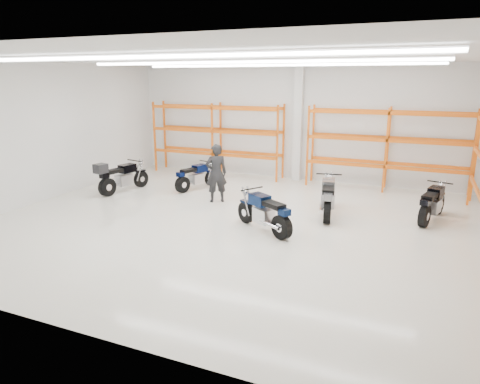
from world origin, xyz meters
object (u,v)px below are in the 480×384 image
at_px(motorcycle_back_b, 195,177).
at_px(standing_man, 216,173).
at_px(motorcycle_back_a, 120,177).
at_px(motorcycle_back_d, 432,204).
at_px(motorcycle_main, 265,214).
at_px(motorcycle_back_c, 328,198).
at_px(structural_column, 298,124).

bearing_deg(motorcycle_back_b, standing_man, -38.81).
relative_size(motorcycle_back_a, motorcycle_back_d, 1.09).
xyz_separation_m(motorcycle_main, motorcycle_back_b, (-3.89, 3.23, -0.04)).
bearing_deg(motorcycle_main, motorcycle_back_a, 163.83).
distance_m(motorcycle_back_b, motorcycle_back_d, 7.99).
xyz_separation_m(motorcycle_back_a, motorcycle_back_d, (10.21, 0.92, -0.07)).
height_order(motorcycle_main, standing_man, standing_man).
xyz_separation_m(motorcycle_main, standing_man, (-2.46, 2.08, 0.46)).
height_order(motorcycle_back_a, motorcycle_back_c, motorcycle_back_a).
bearing_deg(motorcycle_back_c, standing_man, 179.27).
distance_m(motorcycle_back_b, standing_man, 1.90).
xyz_separation_m(motorcycle_back_d, standing_man, (-6.54, -0.61, 0.47)).
bearing_deg(motorcycle_back_d, motorcycle_back_c, -166.92).
bearing_deg(standing_man, motorcycle_back_a, -31.58).
relative_size(motorcycle_main, motorcycle_back_b, 1.00).
xyz_separation_m(motorcycle_back_c, motorcycle_back_d, (2.85, 0.66, -0.04)).
bearing_deg(motorcycle_back_d, standing_man, -174.63).
bearing_deg(motorcycle_main, structural_column, 98.10).
bearing_deg(motorcycle_back_a, standing_man, 4.70).
bearing_deg(motorcycle_back_c, motorcycle_back_a, -178.01).
height_order(motorcycle_back_c, structural_column, structural_column).
bearing_deg(motorcycle_back_d, motorcycle_back_a, -174.87).
bearing_deg(structural_column, motorcycle_back_c, -63.12).
relative_size(motorcycle_back_b, structural_column, 0.43).
distance_m(motorcycle_back_a, motorcycle_back_d, 10.25).
distance_m(motorcycle_back_b, motorcycle_back_c, 5.26).
bearing_deg(motorcycle_back_c, motorcycle_back_b, 166.83).
xyz_separation_m(motorcycle_back_a, motorcycle_back_b, (2.24, 1.45, -0.10)).
xyz_separation_m(motorcycle_back_c, standing_man, (-3.69, 0.05, 0.43)).
height_order(motorcycle_back_d, standing_man, standing_man).
relative_size(motorcycle_back_c, motorcycle_back_d, 1.11).
bearing_deg(motorcycle_back_b, structural_column, 44.79).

